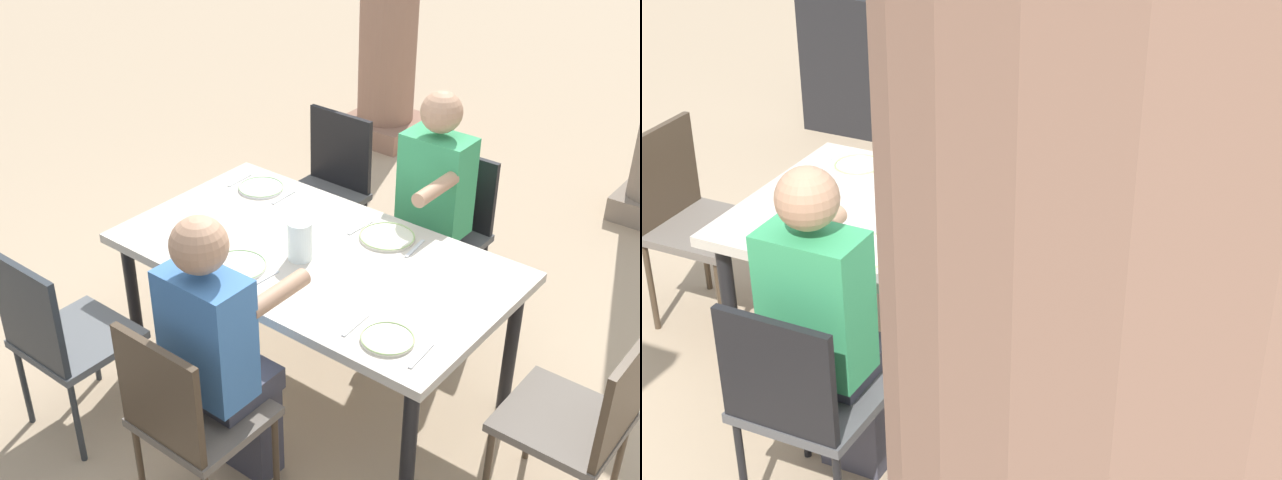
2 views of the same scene
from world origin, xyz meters
TOP-DOWN VIEW (x-y plane):
  - ground_plane at (0.00, 0.00)m, footprint 16.00×16.00m
  - dining_table at (0.00, 0.00)m, footprint 1.75×0.98m
  - chair_west_north at (-0.65, 0.91)m, footprint 0.44×0.44m
  - chair_west_south at (-0.65, -0.92)m, footprint 0.44×0.44m
  - chair_mid_north at (0.13, 0.91)m, footprint 0.44×0.44m
  - chair_mid_south at (0.13, -0.91)m, footprint 0.44×0.44m
  - chair_head_east at (1.29, 0.00)m, footprint 0.44×0.44m
  - diner_woman_green at (0.13, 0.72)m, footprint 0.35×0.49m
  - diner_man_white at (0.13, -0.72)m, footprint 0.35×0.50m
  - patio_railing at (0.00, -2.13)m, footprint 4.15×0.10m
  - plate_0 at (-0.60, 0.31)m, footprint 0.23×0.23m
  - fork_0 at (-0.75, 0.31)m, footprint 0.02×0.17m
  - spoon_0 at (-0.45, 0.31)m, footprint 0.02×0.17m
  - plate_1 at (-0.18, -0.30)m, footprint 0.25×0.25m
  - fork_1 at (-0.33, -0.30)m, footprint 0.02×0.17m
  - spoon_1 at (-0.03, -0.30)m, footprint 0.03×0.17m
  - plate_2 at (0.18, 0.30)m, footprint 0.25×0.25m
  - fork_2 at (0.03, 0.30)m, footprint 0.03×0.17m
  - spoon_2 at (0.33, 0.30)m, footprint 0.04×0.17m
  - plate_3 at (0.61, -0.32)m, footprint 0.21×0.21m
  - fork_3 at (0.46, -0.32)m, footprint 0.02×0.17m
  - spoon_3 at (0.76, -0.32)m, footprint 0.03×0.17m
  - water_pitcher at (-0.02, -0.07)m, footprint 0.11×0.11m

SIDE VIEW (x-z plane):
  - ground_plane at x=0.00m, z-range 0.00..0.00m
  - patio_railing at x=0.00m, z-range 0.00..0.90m
  - chair_west_north at x=-0.65m, z-range 0.07..0.97m
  - chair_mid_north at x=0.13m, z-range 0.08..0.97m
  - chair_head_east at x=1.29m, z-range 0.07..0.97m
  - chair_mid_south at x=0.13m, z-range 0.07..0.98m
  - chair_west_south at x=-0.65m, z-range 0.06..0.99m
  - dining_table at x=0.00m, z-range 0.30..1.05m
  - diner_woman_green at x=0.13m, z-range 0.05..1.34m
  - diner_man_white at x=0.13m, z-range 0.05..1.35m
  - fork_0 at x=-0.75m, z-range 0.74..0.75m
  - spoon_0 at x=-0.45m, z-range 0.74..0.75m
  - fork_1 at x=-0.33m, z-range 0.74..0.75m
  - spoon_1 at x=-0.03m, z-range 0.74..0.75m
  - fork_2 at x=0.03m, z-range 0.74..0.75m
  - spoon_2 at x=0.33m, z-range 0.74..0.75m
  - fork_3 at x=0.46m, z-range 0.74..0.75m
  - spoon_3 at x=0.76m, z-range 0.74..0.75m
  - plate_2 at x=0.18m, z-range 0.74..0.76m
  - plate_1 at x=-0.18m, z-range 0.74..0.76m
  - plate_0 at x=-0.60m, z-range 0.74..0.76m
  - plate_3 at x=0.61m, z-range 0.74..0.76m
  - water_pitcher at x=-0.02m, z-range 0.73..0.91m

